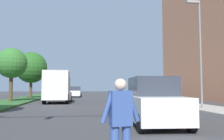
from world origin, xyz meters
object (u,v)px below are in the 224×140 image
object	(u,v)px
tree_distant	(31,68)
suv_crossing	(153,102)
tree_far	(12,63)
sedan_far_horizon	(68,91)
sedan_distant	(76,92)
pedestrian_performer	(121,121)
street_lamp_right	(199,44)
sedan_midblock	(61,95)
truck_box_delivery	(58,86)

from	to	relation	value
tree_distant	suv_crossing	distance (m)	25.34
tree_far	sedan_far_horizon	world-z (taller)	tree_far
tree_distant	sedan_distant	size ratio (longest dim) A/B	1.47
tree_far	pedestrian_performer	distance (m)	22.31
sedan_far_horizon	suv_crossing	bearing A→B (deg)	-82.67
street_lamp_right	sedan_midblock	bearing A→B (deg)	137.43
street_lamp_right	pedestrian_performer	size ratio (longest dim) A/B	4.44
suv_crossing	truck_box_delivery	size ratio (longest dim) A/B	0.76
truck_box_delivery	suv_crossing	bearing A→B (deg)	-70.91
tree_far	suv_crossing	bearing A→B (deg)	-57.51
tree_far	sedan_far_horizon	bearing A→B (deg)	78.60
tree_far	sedan_midblock	size ratio (longest dim) A/B	1.20
street_lamp_right	sedan_distant	bearing A→B (deg)	110.28
street_lamp_right	sedan_far_horizon	size ratio (longest dim) A/B	1.60
suv_crossing	truck_box_delivery	world-z (taller)	truck_box_delivery
pedestrian_performer	sedan_midblock	size ratio (longest dim) A/B	0.38
street_lamp_right	suv_crossing	distance (m)	8.46
sedan_far_horizon	sedan_midblock	bearing A→B (deg)	-89.43
sedan_far_horizon	truck_box_delivery	world-z (taller)	truck_box_delivery
tree_distant	sedan_far_horizon	distance (m)	16.64
tree_far	sedan_midblock	xyz separation A→B (m)	(5.01, -0.64, -3.21)
suv_crossing	truck_box_delivery	distance (m)	15.69
tree_far	truck_box_delivery	world-z (taller)	tree_far
tree_far	truck_box_delivery	distance (m)	5.25
sedan_distant	tree_far	bearing A→B (deg)	-114.98
pedestrian_performer	truck_box_delivery	xyz separation A→B (m)	(-2.76, 20.26, 0.70)
pedestrian_performer	street_lamp_right	bearing A→B (deg)	55.36
tree_far	suv_crossing	world-z (taller)	tree_far
tree_distant	suv_crossing	size ratio (longest dim) A/B	1.31
sedan_midblock	tree_distant	bearing A→B (deg)	118.03
tree_far	street_lamp_right	size ratio (longest dim) A/B	0.72
tree_far	truck_box_delivery	bearing A→B (deg)	-6.85
tree_distant	sedan_far_horizon	bearing A→B (deg)	74.59
sedan_midblock	suv_crossing	bearing A→B (deg)	-72.03
truck_box_delivery	sedan_midblock	bearing A→B (deg)	-12.41
suv_crossing	tree_far	bearing A→B (deg)	122.49
tree_distant	sedan_far_horizon	xyz separation A→B (m)	(4.33, 15.70, -3.44)
sedan_distant	truck_box_delivery	distance (m)	14.31
tree_distant	sedan_distant	distance (m)	8.89
tree_distant	suv_crossing	bearing A→B (deg)	-68.16
tree_far	pedestrian_performer	size ratio (longest dim) A/B	3.19
sedan_midblock	sedan_far_horizon	world-z (taller)	sedan_far_horizon
suv_crossing	sedan_far_horizon	size ratio (longest dim) A/B	1.01
sedan_far_horizon	truck_box_delivery	xyz separation A→B (m)	(-0.11, -24.21, 0.85)
pedestrian_performer	sedan_far_horizon	world-z (taller)	same
sedan_distant	sedan_far_horizon	bearing A→B (deg)	98.96
sedan_distant	truck_box_delivery	world-z (taller)	truck_box_delivery
sedan_distant	truck_box_delivery	bearing A→B (deg)	-96.78
street_lamp_right	sedan_distant	size ratio (longest dim) A/B	1.79
sedan_far_horizon	tree_far	bearing A→B (deg)	-101.40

